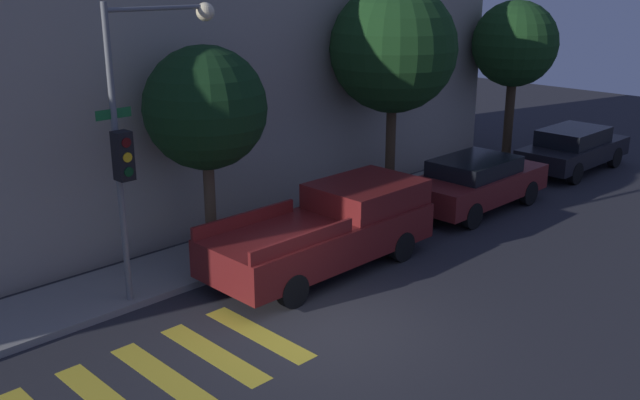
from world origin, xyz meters
The scene contains 11 objects.
ground_plane centered at (0.00, 0.00, 0.00)m, with size 60.00×60.00×0.00m, color #28282D.
sidewalk centered at (0.00, 4.20, 0.07)m, with size 26.00×1.99×0.14m, color gray.
building_row centered at (0.00, 8.59, 3.48)m, with size 26.00×6.00×6.95m, color #A89E8E.
crosswalk centered at (-2.97, 0.80, 0.00)m, with size 4.45×2.60×0.00m.
traffic_light_pole centered at (-1.50, 3.37, 3.65)m, with size 2.64×0.56×5.74m.
pickup_truck centered at (2.19, 2.10, 0.88)m, with size 5.36×2.07×1.70m.
sedan_near_corner centered at (7.83, 2.10, 0.78)m, with size 4.50×1.88×1.45m.
sedan_middle centered at (13.48, 2.10, 0.76)m, with size 4.53×1.79×1.43m.
tree_near_corner centered at (0.62, 4.31, 3.43)m, with size 2.67×2.67×4.79m.
tree_midblock centered at (6.85, 4.31, 4.25)m, with size 3.46×3.46×5.99m.
tree_far_end centered at (13.09, 4.31, 3.95)m, with size 2.81×2.81×5.38m.
Camera 1 is at (-8.25, -8.13, 6.20)m, focal length 40.00 mm.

